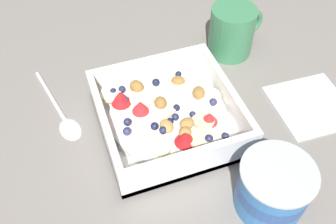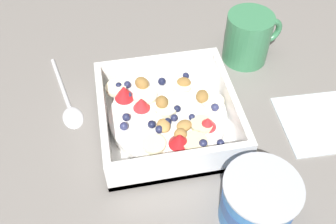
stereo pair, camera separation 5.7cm
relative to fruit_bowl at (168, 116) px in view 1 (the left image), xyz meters
name	(u,v)px [view 1 (the left image)]	position (x,y,z in m)	size (l,w,h in m)	color
ground_plane	(155,124)	(0.02, -0.01, -0.02)	(2.40, 2.40, 0.00)	gray
fruit_bowl	(168,116)	(0.00, 0.00, 0.00)	(0.20, 0.20, 0.06)	white
spoon	(63,116)	(0.15, -0.07, -0.02)	(0.06, 0.17, 0.01)	silver
yogurt_cup	(273,188)	(-0.08, 0.17, 0.02)	(0.09, 0.09, 0.08)	#3370B7
coffee_mug	(232,31)	(-0.17, -0.13, 0.03)	(0.11, 0.08, 0.09)	#3D8456
folded_napkin	(312,105)	(-0.23, 0.04, -0.02)	(0.12, 0.12, 0.01)	silver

